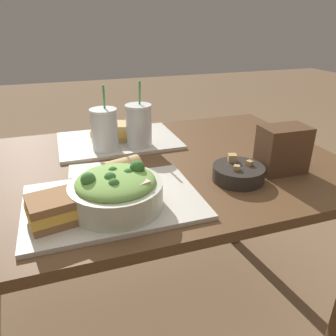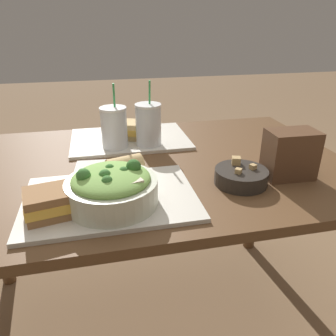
{
  "view_description": "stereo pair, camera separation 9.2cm",
  "coord_description": "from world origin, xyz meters",
  "px_view_note": "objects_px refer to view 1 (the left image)",
  "views": [
    {
      "loc": [
        -0.23,
        -0.97,
        1.18
      ],
      "look_at": [
        0.04,
        -0.18,
        0.79
      ],
      "focal_mm": 35.0,
      "sensor_mm": 36.0,
      "label": 1
    },
    {
      "loc": [
        -0.14,
        -0.99,
        1.18
      ],
      "look_at": [
        0.04,
        -0.18,
        0.79
      ],
      "focal_mm": 35.0,
      "sensor_mm": 36.0,
      "label": 2
    }
  ],
  "objects_px": {
    "drink_cup_red": "(139,127)",
    "chip_bag": "(283,149)",
    "sandwich_near": "(59,208)",
    "salad_bowl": "(116,190)",
    "soup_bowl": "(238,172)",
    "drink_cup_dark": "(105,131)",
    "napkin_folded": "(93,170)",
    "sandwich_far": "(113,131)",
    "baguette_near": "(123,168)"
  },
  "relations": [
    {
      "from": "salad_bowl",
      "to": "napkin_folded",
      "type": "xyz_separation_m",
      "value": [
        -0.03,
        0.27,
        -0.06
      ]
    },
    {
      "from": "salad_bowl",
      "to": "soup_bowl",
      "type": "relative_size",
      "value": 1.51
    },
    {
      "from": "chip_bag",
      "to": "napkin_folded",
      "type": "bearing_deg",
      "value": 162.29
    },
    {
      "from": "sandwich_far",
      "to": "chip_bag",
      "type": "height_order",
      "value": "chip_bag"
    },
    {
      "from": "soup_bowl",
      "to": "baguette_near",
      "type": "xyz_separation_m",
      "value": [
        -0.33,
        0.11,
        0.02
      ]
    },
    {
      "from": "drink_cup_red",
      "to": "napkin_folded",
      "type": "height_order",
      "value": "drink_cup_red"
    },
    {
      "from": "chip_bag",
      "to": "soup_bowl",
      "type": "bearing_deg",
      "value": -173.5
    },
    {
      "from": "sandwich_far",
      "to": "napkin_folded",
      "type": "xyz_separation_m",
      "value": [
        -0.11,
        -0.24,
        -0.04
      ]
    },
    {
      "from": "napkin_folded",
      "to": "chip_bag",
      "type": "bearing_deg",
      "value": -19.34
    },
    {
      "from": "soup_bowl",
      "to": "sandwich_far",
      "type": "height_order",
      "value": "sandwich_far"
    },
    {
      "from": "sandwich_near",
      "to": "drink_cup_dark",
      "type": "height_order",
      "value": "drink_cup_dark"
    },
    {
      "from": "drink_cup_dark",
      "to": "drink_cup_red",
      "type": "height_order",
      "value": "drink_cup_red"
    },
    {
      "from": "chip_bag",
      "to": "napkin_folded",
      "type": "xyz_separation_m",
      "value": [
        -0.57,
        0.2,
        -0.07
      ]
    },
    {
      "from": "drink_cup_dark",
      "to": "napkin_folded",
      "type": "xyz_separation_m",
      "value": [
        -0.07,
        -0.14,
        -0.08
      ]
    },
    {
      "from": "sandwich_far",
      "to": "chip_bag",
      "type": "distance_m",
      "value": 0.63
    },
    {
      "from": "sandwich_near",
      "to": "chip_bag",
      "type": "height_order",
      "value": "chip_bag"
    },
    {
      "from": "soup_bowl",
      "to": "sandwich_near",
      "type": "bearing_deg",
      "value": -172.13
    },
    {
      "from": "soup_bowl",
      "to": "napkin_folded",
      "type": "height_order",
      "value": "soup_bowl"
    },
    {
      "from": "drink_cup_dark",
      "to": "napkin_folded",
      "type": "bearing_deg",
      "value": -115.95
    },
    {
      "from": "sandwich_near",
      "to": "baguette_near",
      "type": "height_order",
      "value": "sandwich_near"
    },
    {
      "from": "salad_bowl",
      "to": "baguette_near",
      "type": "distance_m",
      "value": 0.17
    },
    {
      "from": "baguette_near",
      "to": "drink_cup_dark",
      "type": "relative_size",
      "value": 0.51
    },
    {
      "from": "napkin_folded",
      "to": "drink_cup_red",
      "type": "bearing_deg",
      "value": 35.64
    },
    {
      "from": "drink_cup_dark",
      "to": "sandwich_near",
      "type": "bearing_deg",
      "value": -112.51
    },
    {
      "from": "baguette_near",
      "to": "drink_cup_red",
      "type": "bearing_deg",
      "value": -41.61
    },
    {
      "from": "drink_cup_dark",
      "to": "napkin_folded",
      "type": "distance_m",
      "value": 0.17
    },
    {
      "from": "sandwich_far",
      "to": "napkin_folded",
      "type": "relative_size",
      "value": 1.11
    },
    {
      "from": "soup_bowl",
      "to": "drink_cup_red",
      "type": "distance_m",
      "value": 0.41
    },
    {
      "from": "salad_bowl",
      "to": "baguette_near",
      "type": "xyz_separation_m",
      "value": [
        0.05,
        0.16,
        -0.02
      ]
    },
    {
      "from": "drink_cup_red",
      "to": "napkin_folded",
      "type": "xyz_separation_m",
      "value": [
        -0.19,
        -0.14,
        -0.08
      ]
    },
    {
      "from": "salad_bowl",
      "to": "sandwich_near",
      "type": "bearing_deg",
      "value": -173.07
    },
    {
      "from": "drink_cup_red",
      "to": "baguette_near",
      "type": "bearing_deg",
      "value": -114.65
    },
    {
      "from": "soup_bowl",
      "to": "napkin_folded",
      "type": "bearing_deg",
      "value": 152.44
    },
    {
      "from": "sandwich_near",
      "to": "drink_cup_red",
      "type": "bearing_deg",
      "value": 43.18
    },
    {
      "from": "sandwich_near",
      "to": "salad_bowl",
      "type": "bearing_deg",
      "value": -4.48
    },
    {
      "from": "napkin_folded",
      "to": "sandwich_near",
      "type": "bearing_deg",
      "value": -110.79
    },
    {
      "from": "drink_cup_dark",
      "to": "soup_bowl",
      "type": "bearing_deg",
      "value": -45.8
    },
    {
      "from": "salad_bowl",
      "to": "sandwich_near",
      "type": "relative_size",
      "value": 1.48
    },
    {
      "from": "sandwich_far",
      "to": "drink_cup_dark",
      "type": "bearing_deg",
      "value": -92.14
    },
    {
      "from": "drink_cup_dark",
      "to": "drink_cup_red",
      "type": "bearing_deg",
      "value": 0.0
    },
    {
      "from": "salad_bowl",
      "to": "chip_bag",
      "type": "height_order",
      "value": "chip_bag"
    },
    {
      "from": "drink_cup_red",
      "to": "chip_bag",
      "type": "xyz_separation_m",
      "value": [
        0.37,
        -0.34,
        -0.01
      ]
    },
    {
      "from": "salad_bowl",
      "to": "drink_cup_red",
      "type": "bearing_deg",
      "value": 68.33
    },
    {
      "from": "soup_bowl",
      "to": "drink_cup_dark",
      "type": "bearing_deg",
      "value": 134.2
    },
    {
      "from": "napkin_folded",
      "to": "baguette_near",
      "type": "bearing_deg",
      "value": -52.14
    },
    {
      "from": "chip_bag",
      "to": "salad_bowl",
      "type": "bearing_deg",
      "value": -171.14
    },
    {
      "from": "sandwich_near",
      "to": "napkin_folded",
      "type": "height_order",
      "value": "sandwich_near"
    },
    {
      "from": "salad_bowl",
      "to": "baguette_near",
      "type": "height_order",
      "value": "salad_bowl"
    },
    {
      "from": "drink_cup_red",
      "to": "drink_cup_dark",
      "type": "bearing_deg",
      "value": 180.0
    },
    {
      "from": "salad_bowl",
      "to": "chip_bag",
      "type": "relative_size",
      "value": 1.56
    }
  ]
}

